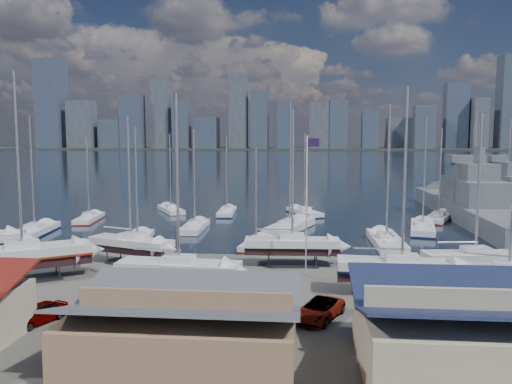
# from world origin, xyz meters

# --- Properties ---
(ground) EXTENTS (1400.00, 1400.00, 0.00)m
(ground) POSITION_xyz_m (0.00, -10.00, 0.00)
(ground) COLOR #605E59
(ground) RESTS_ON ground
(water) EXTENTS (1400.00, 600.00, 0.40)m
(water) POSITION_xyz_m (0.00, 300.00, -0.15)
(water) COLOR #1A2B3C
(water) RESTS_ON ground
(far_shore) EXTENTS (1400.00, 80.00, 2.20)m
(far_shore) POSITION_xyz_m (0.00, 560.00, 1.10)
(far_shore) COLOR #2D332D
(far_shore) RESTS_ON ground
(skyline) EXTENTS (639.14, 43.80, 107.69)m
(skyline) POSITION_xyz_m (-7.83, 553.76, 39.09)
(skyline) COLOR #475166
(skyline) RESTS_ON far_shore
(shed_grey) EXTENTS (12.60, 8.40, 4.17)m
(shed_grey) POSITION_xyz_m (0.00, -26.00, 2.15)
(shed_grey) COLOR #8C6B4C
(shed_grey) RESTS_ON ground
(shed_blue) EXTENTS (13.65, 9.45, 4.71)m
(shed_blue) POSITION_xyz_m (16.00, -26.00, 2.42)
(shed_blue) COLOR #BFB293
(shed_blue) RESTS_ON ground
(sailboat_cradle_1) EXTENTS (11.10, 8.79, 17.97)m
(sailboat_cradle_1) POSITION_xyz_m (-17.73, -11.61, 2.17)
(sailboat_cradle_1) COLOR #2D2D33
(sailboat_cradle_1) RESTS_ON ground
(sailboat_cradle_2) EXTENTS (9.06, 5.27, 14.41)m
(sailboat_cradle_2) POSITION_xyz_m (-10.39, -5.11, 1.99)
(sailboat_cradle_2) COLOR #2D2D33
(sailboat_cradle_2) RESTS_ON ground
(sailboat_cradle_3) EXTENTS (9.89, 3.43, 15.73)m
(sailboat_cradle_3) POSITION_xyz_m (-3.21, -14.53, 2.06)
(sailboat_cradle_3) COLOR #2D2D33
(sailboat_cradle_3) RESTS_ON ground
(sailboat_cradle_4) EXTENTS (9.25, 3.00, 15.00)m
(sailboat_cradle_4) POSITION_xyz_m (5.39, -4.12, 2.02)
(sailboat_cradle_4) COLOR #2D2D33
(sailboat_cradle_4) RESTS_ON ground
(sailboat_cradle_5) EXTENTS (10.22, 3.42, 16.25)m
(sailboat_cradle_5) POSITION_xyz_m (14.16, -12.76, 2.08)
(sailboat_cradle_5) COLOR #2D2D33
(sailboat_cradle_5) RESTS_ON ground
(sailboat_cradle_6) EXTENTS (9.08, 3.57, 14.42)m
(sailboat_cradle_6) POSITION_xyz_m (21.18, -8.35, 1.99)
(sailboat_cradle_6) COLOR #2D2D33
(sailboat_cradle_6) RESTS_ON ground
(sailboat_cradle_7) EXTENTS (8.98, 4.79, 14.26)m
(sailboat_cradle_7) POSITION_xyz_m (21.90, -13.54, 1.99)
(sailboat_cradle_7) COLOR #2D2D33
(sailboat_cradle_7) RESTS_ON ground
(sailboat_moored_0) EXTENTS (4.31, 10.95, 15.94)m
(sailboat_moored_0) POSITION_xyz_m (-27.94, 8.45, 0.31)
(sailboat_moored_0) COLOR black
(sailboat_moored_0) RESTS_ON water
(sailboat_moored_1) EXTENTS (3.73, 9.21, 13.37)m
(sailboat_moored_1) POSITION_xyz_m (-25.54, 19.52, 0.31)
(sailboat_moored_1) COLOR black
(sailboat_moored_1) RESTS_ON water
(sailboat_moored_2) EXTENTS (6.67, 9.22, 13.79)m
(sailboat_moored_2) POSITION_xyz_m (-15.73, 29.69, 0.32)
(sailboat_moored_2) COLOR black
(sailboat_moored_2) RESTS_ON water
(sailboat_moored_3) EXTENTS (4.23, 9.90, 14.33)m
(sailboat_moored_3) POSITION_xyz_m (-12.95, 4.44, 0.31)
(sailboat_moored_3) COLOR black
(sailboat_moored_3) RESTS_ON water
(sailboat_moored_4) EXTENTS (2.86, 9.48, 14.23)m
(sailboat_moored_4) POSITION_xyz_m (-8.13, 13.63, 0.32)
(sailboat_moored_4) COLOR black
(sailboat_moored_4) RESTS_ON water
(sailboat_moored_5) EXTENTS (3.00, 9.15, 13.50)m
(sailboat_moored_5) POSITION_xyz_m (-5.94, 28.06, 0.31)
(sailboat_moored_5) COLOR black
(sailboat_moored_5) RESTS_ON water
(sailboat_moored_6) EXTENTS (3.44, 8.13, 11.78)m
(sailboat_moored_6) POSITION_xyz_m (1.08, 4.08, 0.31)
(sailboat_moored_6) COLOR black
(sailboat_moored_6) RESTS_ON water
(sailboat_moored_7) EXTENTS (7.01, 12.40, 18.05)m
(sailboat_moored_7) POSITION_xyz_m (4.69, 14.40, 0.33)
(sailboat_moored_7) COLOR black
(sailboat_moored_7) RESTS_ON water
(sailboat_moored_8) EXTENTS (6.29, 9.43, 13.77)m
(sailboat_moored_8) POSITION_xyz_m (6.65, 28.92, 0.31)
(sailboat_moored_8) COLOR black
(sailboat_moored_8) RESTS_ON water
(sailboat_moored_9) EXTENTS (3.20, 11.24, 16.94)m
(sailboat_moored_9) POSITION_xyz_m (16.04, 5.91, 0.32)
(sailboat_moored_9) COLOR black
(sailboat_moored_9) RESTS_ON water
(sailboat_moored_10) EXTENTS (5.20, 11.07, 15.97)m
(sailboat_moored_10) POSITION_xyz_m (22.36, 15.54, 0.31)
(sailboat_moored_10) COLOR black
(sailboat_moored_10) RESTS_ON water
(sailboat_moored_11) EXTENTS (6.58, 10.03, 14.62)m
(sailboat_moored_11) POSITION_xyz_m (26.90, 24.96, 0.31)
(sailboat_moored_11) COLOR black
(sailboat_moored_11) RESTS_ON water
(naval_ship_east) EXTENTS (8.50, 47.78, 18.29)m
(naval_ship_east) POSITION_xyz_m (32.58, 27.53, 1.66)
(naval_ship_east) COLOR slate
(naval_ship_east) RESTS_ON water
(naval_ship_west) EXTENTS (8.24, 40.29, 17.60)m
(naval_ship_west) POSITION_xyz_m (43.85, 43.38, 1.67)
(naval_ship_west) COLOR slate
(naval_ship_west) RESTS_ON water
(car_a) EXTENTS (3.06, 4.30, 1.36)m
(car_a) POSITION_xyz_m (-11.12, -21.08, 0.68)
(car_a) COLOR gray
(car_a) RESTS_ON ground
(car_b) EXTENTS (4.55, 1.88, 1.47)m
(car_b) POSITION_xyz_m (0.90, -20.43, 0.73)
(car_b) COLOR gray
(car_b) RESTS_ON ground
(car_c) EXTENTS (4.13, 5.43, 1.37)m
(car_c) POSITION_xyz_m (7.54, -18.63, 0.68)
(car_c) COLOR gray
(car_c) RESTS_ON ground
(car_d) EXTENTS (2.33, 4.68, 1.31)m
(car_d) POSITION_xyz_m (12.24, -19.20, 0.65)
(car_d) COLOR gray
(car_d) RESTS_ON ground
(flagpole) EXTENTS (1.11, 0.12, 12.60)m
(flagpole) POSITION_xyz_m (6.80, -7.68, 7.29)
(flagpole) COLOR white
(flagpole) RESTS_ON ground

